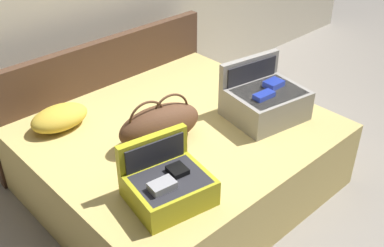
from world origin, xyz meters
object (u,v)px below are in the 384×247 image
at_px(hard_case_large, 265,100).
at_px(duffel_bag, 160,125).
at_px(bed, 180,158).
at_px(pillow_near_headboard, 60,118).
at_px(hard_case_medium, 168,184).

relative_size(hard_case_large, duffel_bag, 0.94).
distance_m(bed, duffel_bag, 0.47).
bearing_deg(hard_case_large, pillow_near_headboard, 152.51).
relative_size(bed, duffel_bag, 3.17).
height_order(bed, pillow_near_headboard, pillow_near_headboard).
height_order(hard_case_medium, duffel_bag, same).
bearing_deg(hard_case_large, duffel_bag, 170.93).
distance_m(hard_case_large, duffel_bag, 0.84).
bearing_deg(pillow_near_headboard, duffel_bag, -57.47).
relative_size(hard_case_large, hard_case_medium, 1.18).
bearing_deg(bed, pillow_near_headboard, 136.30).
xyz_separation_m(hard_case_large, hard_case_medium, (-1.13, -0.21, -0.03)).
bearing_deg(duffel_bag, pillow_near_headboard, 122.53).
distance_m(duffel_bag, pillow_near_headboard, 0.76).
xyz_separation_m(hard_case_medium, pillow_near_headboard, (-0.07, 1.12, -0.03)).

